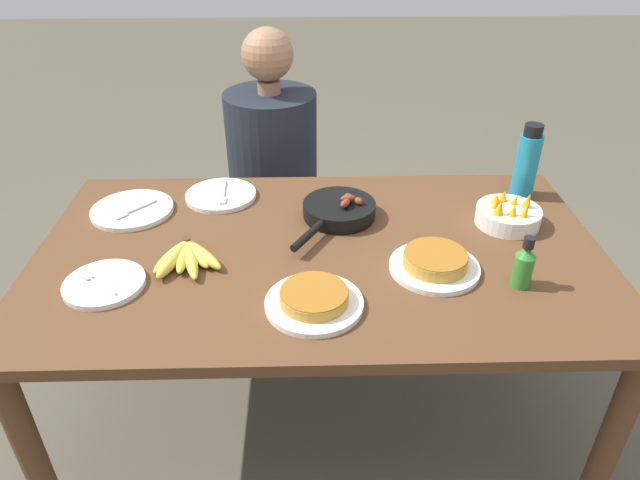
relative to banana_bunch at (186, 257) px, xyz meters
The scene contains 13 objects.
ground_plane 0.83m from the banana_bunch, ahead, with size 14.00×14.00×0.00m, color #565142.
dining_table 0.40m from the banana_bunch, ahead, with size 1.68×0.97×0.71m.
banana_bunch is the anchor object (origin of this frame).
skillet 0.51m from the banana_bunch, 28.26° to the left, with size 0.27×0.37×0.08m.
frittata_plate_center 0.71m from the banana_bunch, ahead, with size 0.25×0.25×0.06m.
frittata_plate_side 0.42m from the banana_bunch, 29.80° to the right, with size 0.25×0.25×0.05m.
empty_plate_near_front 0.23m from the banana_bunch, 151.40° to the right, with size 0.22×0.22×0.02m.
empty_plate_far_left 0.40m from the banana_bunch, 82.42° to the left, with size 0.24×0.24×0.02m.
empty_plate_far_right 0.38m from the banana_bunch, 127.40° to the left, with size 0.27×0.27×0.02m.
fruit_bowl_mango 1.00m from the banana_bunch, 11.01° to the left, with size 0.20×0.20×0.11m.
water_bottle 1.16m from the banana_bunch, 19.22° to the left, with size 0.08×0.08×0.26m.
hot_sauce_bottle 0.93m from the banana_bunch, ahead, with size 0.05×0.05×0.15m.
person_figure 0.90m from the banana_bunch, 76.12° to the left, with size 0.41×0.41×1.18m.
Camera 1 is at (-0.04, -1.42, 1.64)m, focal length 32.00 mm.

